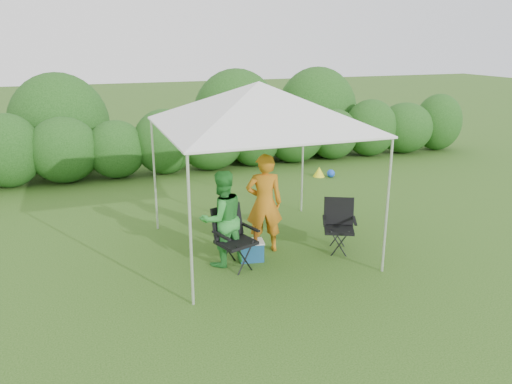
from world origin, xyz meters
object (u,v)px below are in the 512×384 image
object	(u,v)px
chair_right	(339,222)
cooler	(251,250)
canopy	(259,105)
chair_left	(233,233)
woman	(222,218)
man	(264,203)

from	to	relation	value
chair_right	cooler	world-z (taller)	chair_right
canopy	chair_left	world-z (taller)	canopy
canopy	woman	bearing A→B (deg)	-152.51
chair_right	chair_left	size ratio (longest dim) A/B	0.91
canopy	man	world-z (taller)	canopy
man	woman	xyz separation A→B (m)	(-0.82, -0.28, -0.07)
canopy	woman	world-z (taller)	canopy
cooler	canopy	bearing A→B (deg)	66.07
chair_right	cooler	xyz separation A→B (m)	(-1.54, 0.09, -0.33)
canopy	man	xyz separation A→B (m)	(0.06, -0.11, -1.62)
chair_right	woman	size ratio (longest dim) A/B	0.57
chair_left	cooler	bearing A→B (deg)	-2.58
woman	cooler	world-z (taller)	woman
canopy	man	size ratio (longest dim) A/B	1.84
chair_left	cooler	xyz separation A→B (m)	(0.35, 0.10, -0.38)
woman	cooler	bearing A→B (deg)	164.04
man	cooler	world-z (taller)	man
chair_left	man	world-z (taller)	man
canopy	man	bearing A→B (deg)	-62.98
cooler	chair_left	bearing A→B (deg)	-153.96
chair_left	canopy	bearing A→B (deg)	21.02
man	woman	distance (m)	0.87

